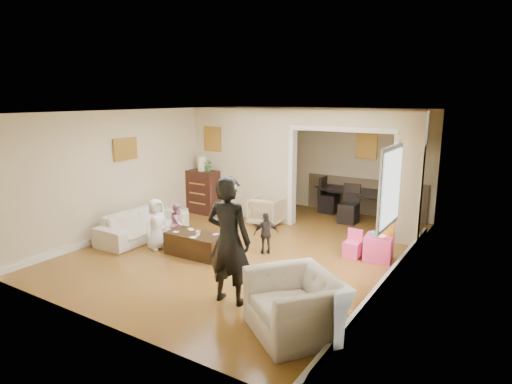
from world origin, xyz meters
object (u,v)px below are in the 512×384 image
Objects in this scene: child_kneel_b at (178,224)px; play_table at (378,248)px; sofa at (143,224)px; armchair_back at (267,211)px; adult_person at (229,240)px; cyan_cup at (373,233)px; coffee_cup at (198,233)px; dresser at (203,192)px; dining_table at (358,203)px; child_toddler at (266,233)px; table_lamp at (202,163)px; coffee_table at (196,244)px; armchair_front at (296,305)px; child_kneel_a at (156,224)px.

play_table is at bearing -92.65° from child_kneel_b.
sofa is 2.74m from armchair_back.
cyan_cup is at bearing -119.40° from adult_person.
child_kneel_b is at bearing 156.37° from coffee_cup.
dining_table is (3.42, 1.72, -0.20)m from dresser.
child_toddler is at bearing -85.13° from dining_table.
armchair_back reaches higher than sofa.
table_lamp is at bearing -138.65° from dining_table.
table_lamp reaches higher than coffee_table.
armchair_front is (2.69, -3.82, 0.05)m from armchair_back.
coffee_table is at bearing -152.14° from cyan_cup.
cyan_cup is at bearing -11.39° from table_lamp.
table_lamp is 0.43× the size of child_kneel_b.
coffee_table is 0.60× the size of adult_person.
dresser is (-4.56, 3.86, 0.17)m from armchair_front.
child_kneel_a reaches higher than child_toddler.
dresser is 1.37× the size of child_toddler.
dining_table is 1.96× the size of child_kneel_a.
dresser is 3.10m from coffee_cup.
table_lamp is 0.33× the size of coffee_table.
coffee_cup is at bearing -1.46° from child_toddler.
dresser is 0.55× the size of dining_table.
coffee_table is 4.44m from dining_table.
coffee_cup is 0.05× the size of dining_table.
coffee_table is at bearing 83.87° from armchair_back.
adult_person is at bearing 109.01° from armchair_back.
child_kneel_a reaches higher than sofa.
cyan_cup is at bearing 126.18° from armchair_front.
cyan_cup is 4.01m from child_kneel_a.
coffee_table is at bearing -53.57° from table_lamp.
armchair_back reaches higher than coffee_table.
sofa is 2.52× the size of child_toddler.
cyan_cup is 0.10× the size of child_kneel_b.
adult_person reaches higher than child_toddler.
coffee_table is 0.57× the size of dining_table.
dresser reaches higher than coffee_table.
dining_table is at bearing -52.92° from child_kneel_b.
coffee_table is at bearing 153.43° from coffee_cup.
armchair_back is 0.62× the size of armchair_front.
dresser reaches higher than child_kneel_a.
armchair_back is 1.50× the size of play_table.
play_table is (4.70, -0.88, -0.31)m from dresser.
child_toddler is (1.75, 0.45, -0.02)m from child_kneel_b.
sofa reaches higher than play_table.
coffee_cup is 0.12× the size of child_toddler.
adult_person reaches higher than sofa.
coffee_table is (-0.09, -2.38, -0.11)m from armchair_back.
armchair_front is 2.79m from child_toddler.
sofa is 4.58m from cyan_cup.
dresser is at bearing -138.65° from dining_table.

